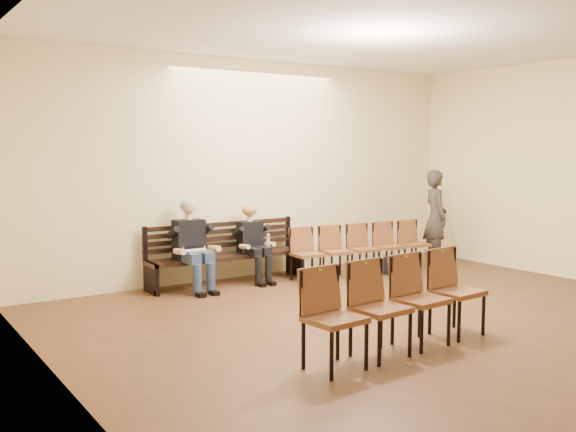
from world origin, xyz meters
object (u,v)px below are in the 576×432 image
laptop (198,252)px  bench (228,269)px  seated_woman (253,247)px  water_bottle (268,248)px  chair_row_front (363,249)px  passerby (436,210)px  bag (396,265)px  chair_row_back (401,305)px  seated_man (192,245)px

laptop → bench: bearing=24.2°
seated_woman → water_bottle: 0.26m
seated_woman → laptop: bearing=-171.1°
water_bottle → chair_row_front: bearing=-10.7°
water_bottle → passerby: bearing=-4.4°
bag → chair_row_back: chair_row_back is taller
bench → seated_woman: (0.38, -0.12, 0.32)m
laptop → chair_row_back: chair_row_back is taller
bench → seated_woman: size_ratio=2.39×
bench → passerby: 4.05m
bench → water_bottle: water_bottle is taller
seated_man → water_bottle: (1.19, -0.22, -0.11)m
passerby → chair_row_front: passerby is taller
seated_woman → water_bottle: (0.14, -0.22, 0.01)m
bag → seated_man: bearing=166.6°
seated_man → water_bottle: 1.21m
seated_man → chair_row_back: size_ratio=0.57×
seated_man → passerby: passerby is taller
seated_woman → bench: bearing=162.7°
bench → bag: bearing=-18.9°
water_bottle → chair_row_front: chair_row_front is taller
seated_man → bag: bearing=-13.4°
seated_woman → passerby: bearing=-7.7°
bench → chair_row_back: bearing=-91.9°
bench → laptop: 0.79m
laptop → bag: 3.41m
chair_row_back → passerby: bearing=35.1°
bench → chair_row_back: size_ratio=1.10×
water_bottle → chair_row_front: 1.70m
seated_woman → bag: size_ratio=2.72×
bench → water_bottle: (0.53, -0.34, 0.33)m
seated_woman → laptop: seated_woman is taller
seated_woman → bag: bearing=-19.2°
bag → bench: bearing=161.1°
bag → passerby: 1.53m
passerby → chair_row_back: passerby is taller
seated_man → bench: bearing=10.2°
chair_row_front → bag: bearing=-23.5°
bench → passerby: (3.93, -0.60, 0.75)m
chair_row_back → laptop: bearing=93.6°
seated_woman → chair_row_back: seated_woman is taller
seated_woman → chair_row_front: seated_woman is taller
seated_man → water_bottle: seated_man is taller
water_bottle → bag: bearing=-15.1°
bench → seated_man: (-0.66, -0.12, 0.44)m
seated_man → laptop: size_ratio=3.69×
chair_row_back → chair_row_front: bearing=50.5°
passerby → bench: bearing=106.0°
chair_row_back → bag: bearing=42.7°
bench → water_bottle: size_ratio=12.20×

